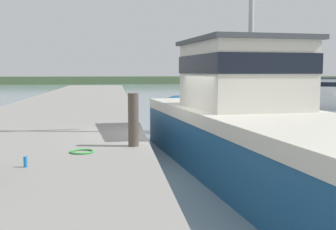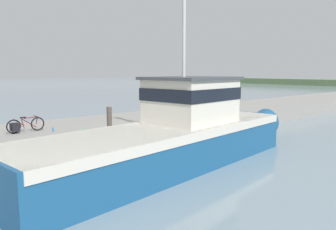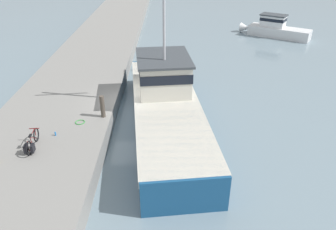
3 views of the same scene
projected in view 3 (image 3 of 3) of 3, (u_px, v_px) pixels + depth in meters
The scene contains 8 objects.
ground_plane at pixel (130, 117), 18.91m from camera, with size 320.00×320.00×0.00m, color gray.
dock_pier at pixel (63, 109), 18.67m from camera, with size 6.10×80.00×0.99m, color gray.
fishing_boat_main at pixel (165, 102), 17.81m from camera, with size 4.75×15.19×8.30m.
boat_orange_near at pixel (276, 28), 33.48m from camera, with size 6.78×4.99×2.21m.
bicycle_touring at pixel (31, 143), 14.14m from camera, with size 0.49×1.71×0.71m.
mooring_post at pixel (103, 107), 16.61m from camera, with size 0.23×0.23×1.16m, color #51473D.
hose_coil at pixel (80, 122), 16.35m from camera, with size 0.48×0.48×0.04m, color green.
water_bottle_on_curb at pixel (55, 134), 15.25m from camera, with size 0.07×0.07×0.19m, color blue.
Camera 3 is at (2.21, -16.53, 9.19)m, focal length 35.00 mm.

